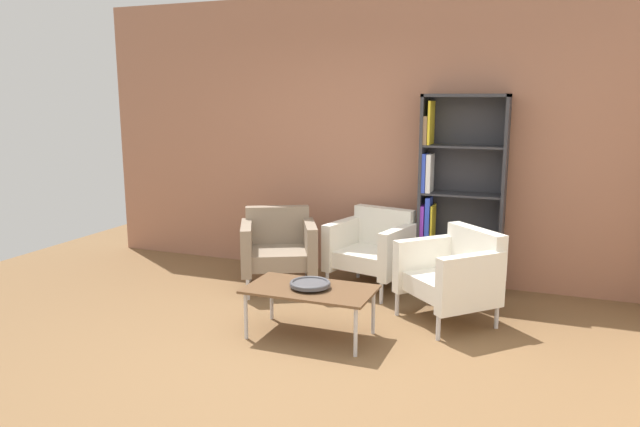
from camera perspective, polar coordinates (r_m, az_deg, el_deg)
ground_plane at (r=4.36m, az=-4.23°, el=-14.36°), size 8.32×8.32×0.00m
brick_back_panel at (r=6.26m, az=5.35°, el=7.16°), size 6.40×0.12×2.90m
bookshelf_tall at (r=5.94m, az=12.74°, el=1.61°), size 0.80×0.30×1.90m
coffee_table_low at (r=4.72m, az=-0.94°, el=-7.48°), size 1.00×0.56×0.40m
decorative_bowl at (r=4.70m, az=-0.94°, el=-6.72°), size 0.32×0.32×0.05m
armchair_near_window at (r=5.91m, az=5.06°, el=-3.25°), size 0.85×0.80×0.78m
armchair_spare_guest at (r=5.93m, az=-3.99°, el=-3.17°), size 0.92×0.90×0.78m
armchair_corner_red at (r=5.16m, az=12.60°, el=-5.60°), size 0.95×0.95×0.78m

